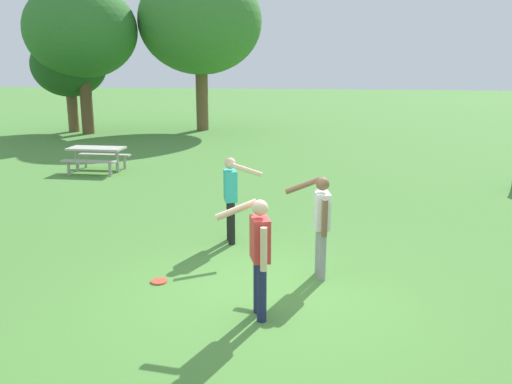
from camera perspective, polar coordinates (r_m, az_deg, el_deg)
ground_plane at (r=8.01m, az=0.74°, el=-11.10°), size 120.00×120.00×0.00m
person_thrower at (r=7.06m, az=0.32°, el=-6.19°), size 0.79×0.59×1.64m
person_catcher at (r=10.02m, az=-2.67°, el=-0.13°), size 0.79×0.59×1.64m
person_bystander at (r=8.42m, az=6.93°, el=-2.95°), size 0.75×0.60×1.64m
frisbee at (r=8.63m, az=-10.32°, el=-9.37°), size 0.26×0.26×0.03m
picnic_table_near at (r=17.35m, az=-16.67°, el=3.91°), size 1.70×1.42×0.77m
tree_tall_left at (r=27.70m, az=-19.35°, el=12.62°), size 3.53×3.53×4.69m
tree_broad_center at (r=26.71m, az=-18.20°, el=16.04°), size 5.09×5.09×6.91m
tree_far_right at (r=27.02m, az=-5.98°, el=17.66°), size 5.94×5.94×7.76m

